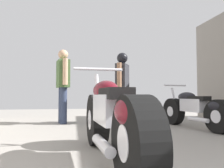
# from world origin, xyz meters

# --- Properties ---
(ground_plane) EXTENTS (15.59, 15.59, 0.00)m
(ground_plane) POSITION_xyz_m (0.00, 3.25, 0.00)
(ground_plane) COLOR gray
(motorcycle_maroon_cruiser) EXTENTS (0.62, 2.10, 0.98)m
(motorcycle_maroon_cruiser) POSITION_xyz_m (-0.32, 2.55, 0.42)
(motorcycle_maroon_cruiser) COLOR black
(motorcycle_maroon_cruiser) RESTS_ON ground_plane
(motorcycle_black_naked) EXTENTS (0.64, 1.84, 0.86)m
(motorcycle_black_naked) POSITION_xyz_m (1.60, 4.44, 0.36)
(motorcycle_black_naked) COLOR black
(motorcycle_black_naked) RESTS_ON ground_plane
(mechanic_in_blue) EXTENTS (0.33, 0.67, 1.67)m
(mechanic_in_blue) POSITION_xyz_m (-0.93, 5.66, 0.94)
(mechanic_in_blue) COLOR #2D3851
(mechanic_in_blue) RESTS_ON ground_plane
(mechanic_with_helmet) EXTENTS (0.39, 0.61, 1.61)m
(mechanic_with_helmet) POSITION_xyz_m (0.42, 5.51, 0.97)
(mechanic_with_helmet) COLOR #2D3851
(mechanic_with_helmet) RESTS_ON ground_plane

